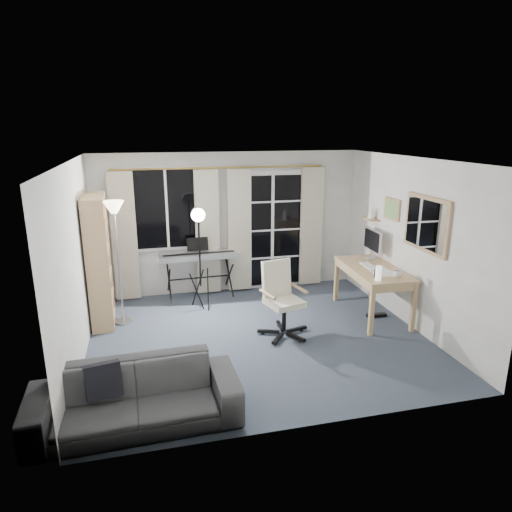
{
  "coord_description": "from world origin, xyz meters",
  "views": [
    {
      "loc": [
        -1.4,
        -5.57,
        2.8
      ],
      "look_at": [
        0.06,
        0.35,
        1.06
      ],
      "focal_mm": 32.0,
      "sensor_mm": 36.0,
      "label": 1
    }
  ],
  "objects_px": {
    "desk": "(373,274)",
    "monitor": "(373,241)",
    "bookshelf": "(97,265)",
    "sofa": "(134,388)",
    "keyboard_piano": "(199,257)",
    "mug": "(398,273)",
    "studio_light": "(199,226)",
    "office_chair": "(280,291)",
    "torchiere_lamp": "(115,226)"
  },
  "relations": [
    {
      "from": "desk",
      "to": "monitor",
      "type": "height_order",
      "value": "monitor"
    },
    {
      "from": "bookshelf",
      "to": "sofa",
      "type": "relative_size",
      "value": 0.94
    },
    {
      "from": "keyboard_piano",
      "to": "mug",
      "type": "height_order",
      "value": "keyboard_piano"
    },
    {
      "from": "studio_light",
      "to": "monitor",
      "type": "relative_size",
      "value": 3.06
    },
    {
      "from": "sofa",
      "to": "desk",
      "type": "bearing_deg",
      "value": 26.7
    },
    {
      "from": "keyboard_piano",
      "to": "monitor",
      "type": "relative_size",
      "value": 2.42
    },
    {
      "from": "bookshelf",
      "to": "studio_light",
      "type": "height_order",
      "value": "bookshelf"
    },
    {
      "from": "office_chair",
      "to": "mug",
      "type": "distance_m",
      "value": 1.68
    },
    {
      "from": "bookshelf",
      "to": "desk",
      "type": "xyz_separation_m",
      "value": [
        4.0,
        -0.7,
        -0.23
      ]
    },
    {
      "from": "keyboard_piano",
      "to": "office_chair",
      "type": "bearing_deg",
      "value": -62.02
    },
    {
      "from": "desk",
      "to": "office_chair",
      "type": "bearing_deg",
      "value": -167.86
    },
    {
      "from": "studio_light",
      "to": "sofa",
      "type": "bearing_deg",
      "value": -101.56
    },
    {
      "from": "torchiere_lamp",
      "to": "sofa",
      "type": "bearing_deg",
      "value": -85.3
    },
    {
      "from": "studio_light",
      "to": "bookshelf",
      "type": "bearing_deg",
      "value": -166.52
    },
    {
      "from": "office_chair",
      "to": "monitor",
      "type": "height_order",
      "value": "monitor"
    },
    {
      "from": "office_chair",
      "to": "studio_light",
      "type": "bearing_deg",
      "value": 116.78
    },
    {
      "from": "keyboard_piano",
      "to": "desk",
      "type": "xyz_separation_m",
      "value": [
        2.46,
        -1.35,
        -0.06
      ]
    },
    {
      "from": "bookshelf",
      "to": "monitor",
      "type": "relative_size",
      "value": 3.43
    },
    {
      "from": "keyboard_piano",
      "to": "monitor",
      "type": "height_order",
      "value": "monitor"
    },
    {
      "from": "studio_light",
      "to": "desk",
      "type": "bearing_deg",
      "value": -10.27
    },
    {
      "from": "torchiere_lamp",
      "to": "studio_light",
      "type": "bearing_deg",
      "value": 10.4
    },
    {
      "from": "keyboard_piano",
      "to": "mug",
      "type": "relative_size",
      "value": 10.66
    },
    {
      "from": "bookshelf",
      "to": "studio_light",
      "type": "bearing_deg",
      "value": 3.13
    },
    {
      "from": "desk",
      "to": "sofa",
      "type": "relative_size",
      "value": 0.72
    },
    {
      "from": "keyboard_piano",
      "to": "sofa",
      "type": "height_order",
      "value": "keyboard_piano"
    },
    {
      "from": "bookshelf",
      "to": "studio_light",
      "type": "xyz_separation_m",
      "value": [
        1.5,
        0.14,
        0.45
      ]
    },
    {
      "from": "bookshelf",
      "to": "office_chair",
      "type": "distance_m",
      "value": 2.65
    },
    {
      "from": "bookshelf",
      "to": "desk",
      "type": "height_order",
      "value": "bookshelf"
    },
    {
      "from": "keyboard_piano",
      "to": "studio_light",
      "type": "relative_size",
      "value": 0.79
    },
    {
      "from": "monitor",
      "to": "sofa",
      "type": "xyz_separation_m",
      "value": [
        -3.68,
        -2.34,
        -0.66
      ]
    },
    {
      "from": "office_chair",
      "to": "bookshelf",
      "type": "bearing_deg",
      "value": 144.21
    },
    {
      "from": "keyboard_piano",
      "to": "studio_light",
      "type": "bearing_deg",
      "value": -96.69
    },
    {
      "from": "desk",
      "to": "monitor",
      "type": "xyz_separation_m",
      "value": [
        0.2,
        0.45,
        0.38
      ]
    },
    {
      "from": "office_chair",
      "to": "sofa",
      "type": "xyz_separation_m",
      "value": [
        -1.94,
        -1.64,
        -0.22
      ]
    },
    {
      "from": "torchiere_lamp",
      "to": "sofa",
      "type": "xyz_separation_m",
      "value": [
        0.21,
        -2.51,
        -1.07
      ]
    },
    {
      "from": "studio_light",
      "to": "desk",
      "type": "height_order",
      "value": "studio_light"
    },
    {
      "from": "monitor",
      "to": "sofa",
      "type": "bearing_deg",
      "value": -144.83
    },
    {
      "from": "bookshelf",
      "to": "monitor",
      "type": "xyz_separation_m",
      "value": [
        4.2,
        -0.25,
        0.16
      ]
    },
    {
      "from": "studio_light",
      "to": "mug",
      "type": "bearing_deg",
      "value": -18.96
    },
    {
      "from": "studio_light",
      "to": "desk",
      "type": "xyz_separation_m",
      "value": [
        2.51,
        -0.84,
        -0.68
      ]
    },
    {
      "from": "bookshelf",
      "to": "desk",
      "type": "distance_m",
      "value": 4.07
    },
    {
      "from": "office_chair",
      "to": "mug",
      "type": "xyz_separation_m",
      "value": [
        1.64,
        -0.24,
        0.21
      ]
    },
    {
      "from": "studio_light",
      "to": "monitor",
      "type": "xyz_separation_m",
      "value": [
        2.7,
        -0.39,
        -0.3
      ]
    },
    {
      "from": "keyboard_piano",
      "to": "mug",
      "type": "xyz_separation_m",
      "value": [
        2.56,
        -1.85,
        0.1
      ]
    },
    {
      "from": "keyboard_piano",
      "to": "desk",
      "type": "distance_m",
      "value": 2.81
    },
    {
      "from": "studio_light",
      "to": "mug",
      "type": "relative_size",
      "value": 13.46
    },
    {
      "from": "mug",
      "to": "sofa",
      "type": "height_order",
      "value": "mug"
    },
    {
      "from": "bookshelf",
      "to": "office_chair",
      "type": "height_order",
      "value": "bookshelf"
    },
    {
      "from": "bookshelf",
      "to": "mug",
      "type": "relative_size",
      "value": 15.08
    },
    {
      "from": "studio_light",
      "to": "mug",
      "type": "height_order",
      "value": "studio_light"
    }
  ]
}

